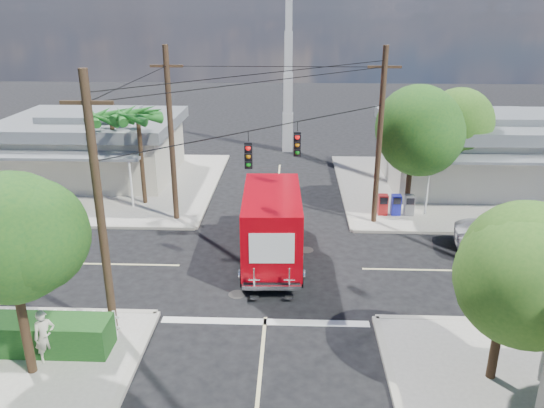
{
  "coord_description": "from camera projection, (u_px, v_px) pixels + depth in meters",
  "views": [
    {
      "loc": [
        0.91,
        -20.69,
        10.65
      ],
      "look_at": [
        0.0,
        2.0,
        2.2
      ],
      "focal_mm": 35.0,
      "sensor_mm": 36.0,
      "label": 1
    }
  ],
  "objects": [
    {
      "name": "palm_nw_back",
      "position": [
        111.0,
        119.0,
        30.28
      ],
      "size": [
        3.01,
        3.08,
        5.19
      ],
      "color": "#422D1C",
      "rests_on": "sidewalk_nw"
    },
    {
      "name": "utility_poles",
      "position": [
        235.0,
        153.0,
        23.05
      ],
      "size": [
        12.0,
        10.68,
        9.0
      ],
      "color": "#473321",
      "rests_on": "ground"
    },
    {
      "name": "building_nw",
      "position": [
        94.0,
        145.0,
        34.47
      ],
      "size": [
        10.8,
        10.2,
        4.3
      ],
      "color": "beige",
      "rests_on": "sidewalk_nw"
    },
    {
      "name": "tree_sw_front",
      "position": [
        9.0,
        248.0,
        14.81
      ],
      "size": [
        3.88,
        3.78,
        6.03
      ],
      "color": "#422D1C",
      "rests_on": "sidewalk_sw"
    },
    {
      "name": "parked_car",
      "position": [
        524.0,
        240.0,
        23.79
      ],
      "size": [
        6.32,
        3.72,
        1.65
      ],
      "primitive_type": "imported",
      "rotation": [
        0.0,
        0.0,
        1.4
      ],
      "color": "silver",
      "rests_on": "ground"
    },
    {
      "name": "hedge_sw",
      "position": [
        16.0,
        334.0,
        17.19
      ],
      "size": [
        6.2,
        1.2,
        1.1
      ],
      "primitive_type": "cube",
      "color": "#164218",
      "rests_on": "sidewalk_sw"
    },
    {
      "name": "delivery_truck",
      "position": [
        272.0,
        223.0,
        23.41
      ],
      "size": [
        2.75,
        7.84,
        3.35
      ],
      "color": "black",
      "rests_on": "ground"
    },
    {
      "name": "vending_boxes",
      "position": [
        396.0,
        205.0,
        28.44
      ],
      "size": [
        1.9,
        0.5,
        1.1
      ],
      "color": "#A6191A",
      "rests_on": "sidewalk_ne"
    },
    {
      "name": "pedestrian",
      "position": [
        45.0,
        336.0,
        16.5
      ],
      "size": [
        0.77,
        0.72,
        1.77
      ],
      "primitive_type": "imported",
      "rotation": [
        0.0,
        0.0,
        0.6
      ],
      "color": "beige",
      "rests_on": "sidewalk_sw"
    },
    {
      "name": "building_ne",
      "position": [
        478.0,
        149.0,
        33.05
      ],
      "size": [
        11.8,
        10.2,
        4.5
      ],
      "color": "beige",
      "rests_on": "sidewalk_ne"
    },
    {
      "name": "tree_ne_back",
      "position": [
        452.0,
        130.0,
        29.68
      ],
      "size": [
        3.77,
        3.66,
        5.82
      ],
      "color": "#422D1C",
      "rests_on": "sidewalk_ne"
    },
    {
      "name": "sidewalk_ne",
      "position": [
        453.0,
        189.0,
        32.87
      ],
      "size": [
        14.12,
        14.12,
        0.14
      ],
      "color": "#9C968C",
      "rests_on": "ground"
    },
    {
      "name": "sidewalk_nw",
      "position": [
        107.0,
        184.0,
        33.69
      ],
      "size": [
        14.12,
        14.12,
        0.14
      ],
      "color": "#9C968C",
      "rests_on": "ground"
    },
    {
      "name": "road_markings",
      "position": [
        269.0,
        283.0,
        21.74
      ],
      "size": [
        32.0,
        32.0,
        0.01
      ],
      "color": "beige",
      "rests_on": "ground"
    },
    {
      "name": "palm_nw_front",
      "position": [
        138.0,
        118.0,
        28.67
      ],
      "size": [
        3.01,
        3.08,
        5.59
      ],
      "color": "#422D1C",
      "rests_on": "sidewalk_nw"
    },
    {
      "name": "tree_se",
      "position": [
        511.0,
        261.0,
        14.67
      ],
      "size": [
        3.67,
        3.54,
        5.62
      ],
      "color": "#422D1C",
      "rests_on": "sidewalk_se"
    },
    {
      "name": "ground",
      "position": [
        270.0,
        267.0,
        23.12
      ],
      "size": [
        120.0,
        120.0,
        0.0
      ],
      "primitive_type": "plane",
      "color": "black",
      "rests_on": "ground"
    },
    {
      "name": "radio_tower",
      "position": [
        288.0,
        78.0,
        39.86
      ],
      "size": [
        0.8,
        0.8,
        17.0
      ],
      "color": "silver",
      "rests_on": "ground"
    },
    {
      "name": "picket_fence",
      "position": [
        33.0,
        321.0,
        17.93
      ],
      "size": [
        5.94,
        0.06,
        1.0
      ],
      "color": "silver",
      "rests_on": "sidewalk_sw"
    },
    {
      "name": "tree_ne_front",
      "position": [
        414.0,
        128.0,
        27.52
      ],
      "size": [
        4.21,
        4.14,
        6.66
      ],
      "color": "#422D1C",
      "rests_on": "sidewalk_ne"
    }
  ]
}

